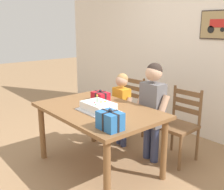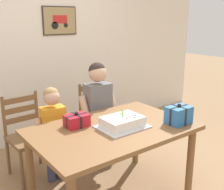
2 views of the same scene
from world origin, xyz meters
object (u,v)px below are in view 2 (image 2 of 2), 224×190
object	(u,v)px
chair_left	(28,136)
child_older	(98,105)
gift_box_beside_cake	(179,115)
child_younger	(53,126)
chair_right	(99,118)
gift_box_red_large	(77,120)
dining_table	(112,137)
birthday_cake	(122,122)

from	to	relation	value
chair_left	child_older	distance (m)	0.85
gift_box_beside_cake	child_younger	xyz separation A→B (m)	(-0.87, 0.92, -0.20)
chair_left	chair_right	xyz separation A→B (m)	(0.95, 0.00, 0.00)
gift_box_beside_cake	child_younger	size ratio (longest dim) A/B	0.22
gift_box_beside_cake	chair_left	world-z (taller)	gift_box_beside_cake
gift_box_red_large	chair_left	world-z (taller)	chair_left
dining_table	chair_right	world-z (taller)	chair_right
child_older	chair_left	bearing A→B (deg)	159.15
chair_left	chair_right	distance (m)	0.95
chair_right	child_younger	distance (m)	0.84
chair_right	child_younger	xyz separation A→B (m)	(-0.77, -0.28, 0.17)
birthday_cake	gift_box_beside_cake	bearing A→B (deg)	-25.74
chair_left	chair_right	world-z (taller)	same
child_younger	gift_box_red_large	bearing A→B (deg)	-82.53
gift_box_beside_cake	child_older	size ratio (longest dim) A/B	0.19
birthday_cake	gift_box_red_large	distance (m)	0.42
chair_right	chair_left	bearing A→B (deg)	-180.00
dining_table	child_older	size ratio (longest dim) A/B	1.18
chair_left	child_older	bearing A→B (deg)	-20.85
gift_box_red_large	chair_right	xyz separation A→B (m)	(0.72, 0.69, -0.34)
gift_box_beside_cake	chair_right	distance (m)	1.26
child_older	chair_right	bearing A→B (deg)	54.21
chair_right	gift_box_beside_cake	bearing A→B (deg)	-85.38
child_younger	chair_right	bearing A→B (deg)	20.18
gift_box_red_large	chair_left	distance (m)	0.80
child_older	child_younger	world-z (taller)	child_older
gift_box_red_large	dining_table	bearing A→B (deg)	-42.47
chair_right	child_younger	bearing A→B (deg)	-159.82
birthday_cake	child_younger	distance (m)	0.80
gift_box_red_large	child_older	bearing A→B (deg)	38.42
gift_box_beside_cake	chair_right	xyz separation A→B (m)	(-0.10, 1.21, -0.37)
chair_left	birthday_cake	bearing A→B (deg)	-60.27
child_younger	chair_left	bearing A→B (deg)	122.27
dining_table	gift_box_beside_cake	bearing A→B (deg)	-27.07
birthday_cake	dining_table	bearing A→B (deg)	144.96
chair_right	dining_table	bearing A→B (deg)	-117.34
birthday_cake	chair_right	size ratio (longest dim) A/B	0.48
dining_table	gift_box_beside_cake	distance (m)	0.66
birthday_cake	child_younger	size ratio (longest dim) A/B	0.42
gift_box_red_large	chair_right	distance (m)	1.05
dining_table	child_older	bearing A→B (deg)	66.97
dining_table	birthday_cake	size ratio (longest dim) A/B	3.35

